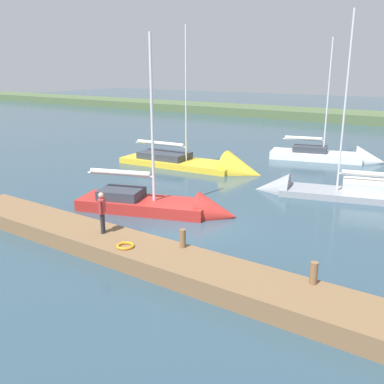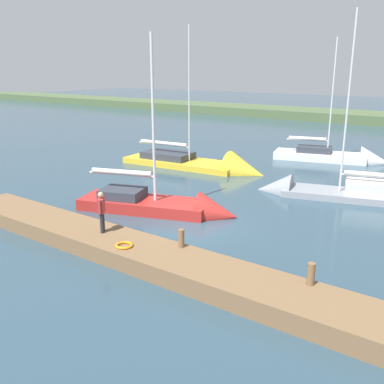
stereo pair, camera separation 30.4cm
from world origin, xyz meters
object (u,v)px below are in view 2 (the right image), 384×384
(sailboat_far_left, at_px, (168,209))
(sailboat_mid_channel, at_px, (340,159))
(life_ring_buoy, at_px, (124,245))
(mooring_post_near, at_px, (311,274))
(mooring_post_far, at_px, (181,238))
(sailboat_behind_pier, at_px, (320,193))
(sailboat_inner_slip, at_px, (209,168))
(person_on_dock, at_px, (102,209))

(sailboat_far_left, xyz_separation_m, sailboat_mid_channel, (-3.24, -17.27, 0.02))
(life_ring_buoy, relative_size, sailboat_mid_channel, 0.07)
(mooring_post_near, distance_m, mooring_post_far, 4.88)
(mooring_post_far, height_order, life_ring_buoy, mooring_post_far)
(life_ring_buoy, bearing_deg, mooring_post_near, -169.85)
(sailboat_far_left, distance_m, sailboat_mid_channel, 17.57)
(mooring_post_near, distance_m, life_ring_buoy, 6.74)
(sailboat_behind_pier, height_order, sailboat_mid_channel, sailboat_behind_pier)
(sailboat_behind_pier, distance_m, sailboat_far_left, 8.95)
(mooring_post_far, bearing_deg, life_ring_buoy, 34.22)
(mooring_post_near, xyz_separation_m, sailboat_mid_channel, (5.67, -21.57, -0.80))
(sailboat_inner_slip, bearing_deg, sailboat_far_left, -73.78)
(mooring_post_far, bearing_deg, person_on_dock, 10.19)
(mooring_post_near, relative_size, sailboat_far_left, 0.07)
(mooring_post_near, relative_size, life_ring_buoy, 1.07)
(sailboat_behind_pier, relative_size, sailboat_far_left, 1.15)
(mooring_post_far, height_order, sailboat_far_left, sailboat_far_left)
(mooring_post_far, height_order, person_on_dock, person_on_dock)
(sailboat_mid_channel, relative_size, sailboat_inner_slip, 0.91)
(life_ring_buoy, distance_m, sailboat_far_left, 5.97)
(life_ring_buoy, xyz_separation_m, sailboat_mid_channel, (-0.96, -22.75, -0.49))
(mooring_post_near, height_order, life_ring_buoy, mooring_post_near)
(mooring_post_near, xyz_separation_m, life_ring_buoy, (6.63, 1.19, -0.30))
(mooring_post_near, bearing_deg, sailboat_inner_slip, -47.21)
(life_ring_buoy, xyz_separation_m, sailboat_inner_slip, (5.83, -14.64, -0.60))
(sailboat_inner_slip, distance_m, person_on_dock, 14.74)
(sailboat_mid_channel, bearing_deg, sailboat_behind_pier, -93.67)
(mooring_post_near, height_order, mooring_post_far, mooring_post_near)
(sailboat_mid_channel, bearing_deg, sailboat_inner_slip, -144.71)
(sailboat_mid_channel, distance_m, sailboat_inner_slip, 10.58)
(sailboat_behind_pier, relative_size, sailboat_mid_channel, 1.08)
(life_ring_buoy, relative_size, person_on_dock, 0.40)
(life_ring_buoy, bearing_deg, mooring_post_far, -145.78)
(life_ring_buoy, height_order, sailboat_far_left, sailboat_far_left)
(sailboat_behind_pier, distance_m, sailboat_mid_channel, 10.18)
(mooring_post_far, relative_size, sailboat_inner_slip, 0.06)
(life_ring_buoy, distance_m, person_on_dock, 2.02)
(mooring_post_far, height_order, sailboat_mid_channel, sailboat_mid_channel)
(sailboat_mid_channel, height_order, person_on_dock, sailboat_mid_channel)
(life_ring_buoy, xyz_separation_m, sailboat_behind_pier, (-2.92, -12.76, -0.56))
(sailboat_far_left, distance_m, person_on_dock, 5.16)
(sailboat_inner_slip, bearing_deg, mooring_post_near, -52.15)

